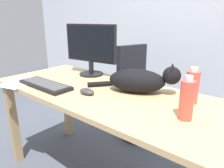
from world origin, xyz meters
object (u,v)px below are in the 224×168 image
Objects in this scene: office_chair at (139,97)px; cat at (140,80)px; spray_bottle at (187,100)px; monitor at (90,48)px; keyboard at (45,85)px; water_bottle at (192,87)px; computer_mouse at (87,91)px.

cat is at bearing -57.58° from office_chair.
spray_bottle reaches higher than office_chair.
monitor is at bearing 169.22° from cat.
cat is at bearing 29.72° from keyboard.
monitor is 0.88m from water_bottle.
cat reaches higher than office_chair.
computer_mouse is 0.54× the size of water_bottle.
keyboard is 0.66m from cat.
cat is at bearing 46.54° from computer_mouse.
cat is (0.55, -0.10, -0.15)m from monitor.
office_chair is 1.97× the size of monitor.
cat is (0.43, -0.68, 0.42)m from office_chair.
cat is 2.69× the size of spray_bottle.
computer_mouse is at bearing -77.99° from office_chair.
keyboard is (-0.02, -0.43, -0.21)m from monitor.
computer_mouse is at bearing -152.65° from water_bottle.
water_bottle reaches higher than office_chair.
cat reaches higher than keyboard.
water_bottle reaches higher than keyboard.
office_chair is 4.60× the size of water_bottle.
spray_bottle is at bearing -26.69° from cat.
water_bottle reaches higher than cat.
water_bottle is 0.23m from spray_bottle.
monitor is 2.33× the size of water_bottle.
keyboard is 2.14× the size of water_bottle.
keyboard is 4.00× the size of computer_mouse.
monitor is at bearing 86.96° from keyboard.
computer_mouse is (0.34, 0.08, 0.00)m from keyboard.
keyboard is 0.96m from spray_bottle.
monitor reaches higher than office_chair.
office_chair is 4.45× the size of spray_bottle.
monitor reaches higher than keyboard.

